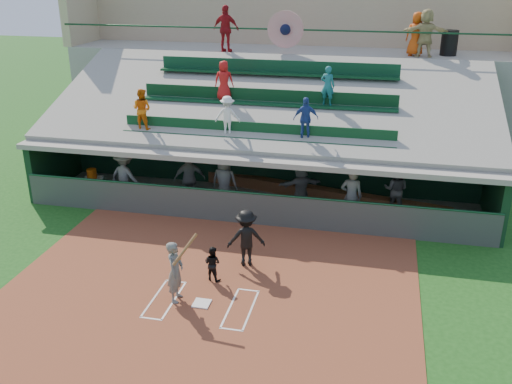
% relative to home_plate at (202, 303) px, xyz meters
% --- Properties ---
extents(ground, '(100.00, 100.00, 0.00)m').
position_rel_home_plate_xyz_m(ground, '(0.00, 0.00, -0.04)').
color(ground, '#184A14').
rests_on(ground, ground).
extents(dirt_slab, '(11.00, 9.00, 0.02)m').
position_rel_home_plate_xyz_m(dirt_slab, '(0.00, 0.50, -0.03)').
color(dirt_slab, brown).
rests_on(dirt_slab, ground).
extents(home_plate, '(0.43, 0.43, 0.03)m').
position_rel_home_plate_xyz_m(home_plate, '(0.00, 0.00, 0.00)').
color(home_plate, silver).
rests_on(home_plate, dirt_slab).
extents(batters_box_chalk, '(2.65, 1.85, 0.01)m').
position_rel_home_plate_xyz_m(batters_box_chalk, '(0.00, 0.00, -0.01)').
color(batters_box_chalk, white).
rests_on(batters_box_chalk, dirt_slab).
extents(dugout_floor, '(16.00, 3.50, 0.04)m').
position_rel_home_plate_xyz_m(dugout_floor, '(0.00, 6.75, -0.02)').
color(dugout_floor, gray).
rests_on(dugout_floor, ground).
extents(concourse_slab, '(20.00, 3.00, 4.60)m').
position_rel_home_plate_xyz_m(concourse_slab, '(0.00, 13.50, 2.26)').
color(concourse_slab, gray).
rests_on(concourse_slab, ground).
extents(grandstand, '(20.40, 10.40, 7.80)m').
position_rel_home_plate_xyz_m(grandstand, '(-0.01, 10.51, 2.23)').
color(grandstand, '#464B46').
rests_on(grandstand, ground).
extents(batter_at_plate, '(0.84, 0.73, 1.95)m').
position_rel_home_plate_xyz_m(batter_at_plate, '(-0.69, 0.06, 0.83)').
color(batter_at_plate, '#555752').
rests_on(batter_at_plate, dirt_slab).
extents(catcher, '(0.57, 0.49, 1.00)m').
position_rel_home_plate_xyz_m(catcher, '(-0.07, 1.24, 0.48)').
color(catcher, black).
rests_on(catcher, dirt_slab).
extents(home_umpire, '(1.24, 0.95, 1.69)m').
position_rel_home_plate_xyz_m(home_umpire, '(0.63, 2.29, 0.83)').
color(home_umpire, black).
rests_on(home_umpire, dirt_slab).
extents(dugout_bench, '(14.11, 3.49, 0.43)m').
position_rel_home_plate_xyz_m(dugout_bench, '(-0.27, 8.14, 0.22)').
color(dugout_bench, brown).
rests_on(dugout_bench, dugout_floor).
extents(white_table, '(0.84, 0.73, 0.62)m').
position_rel_home_plate_xyz_m(white_table, '(-6.21, 6.26, 0.31)').
color(white_table, white).
rests_on(white_table, dugout_floor).
extents(water_cooler, '(0.36, 0.36, 0.36)m').
position_rel_home_plate_xyz_m(water_cooler, '(-6.25, 6.25, 0.80)').
color(water_cooler, '#D2580C').
rests_on(water_cooler, white_table).
extents(dugout_player_a, '(1.42, 1.03, 1.98)m').
position_rel_home_plate_xyz_m(dugout_player_a, '(-4.66, 5.78, 0.99)').
color(dugout_player_a, '#5F615C').
rests_on(dugout_player_a, dugout_floor).
extents(dugout_player_b, '(1.20, 0.81, 1.90)m').
position_rel_home_plate_xyz_m(dugout_player_b, '(-2.37, 6.15, 0.96)').
color(dugout_player_b, '#565954').
rests_on(dugout_player_b, dugout_floor).
extents(dugout_player_c, '(0.98, 0.69, 1.90)m').
position_rel_home_plate_xyz_m(dugout_player_c, '(-1.09, 6.18, 0.96)').
color(dugout_player_c, '#5B5E59').
rests_on(dugout_player_c, dugout_floor).
extents(dugout_player_d, '(1.59, 1.11, 1.65)m').
position_rel_home_plate_xyz_m(dugout_player_d, '(1.57, 6.62, 0.83)').
color(dugout_player_d, '#61645F').
rests_on(dugout_player_d, dugout_floor).
extents(dugout_player_e, '(0.73, 0.50, 1.96)m').
position_rel_home_plate_xyz_m(dugout_player_e, '(3.38, 5.68, 0.98)').
color(dugout_player_e, '#5B5E59').
rests_on(dugout_player_e, dugout_floor).
extents(dugout_player_f, '(0.94, 0.80, 1.71)m').
position_rel_home_plate_xyz_m(dugout_player_f, '(4.83, 6.94, 0.86)').
color(dugout_player_f, '#545752').
rests_on(dugout_player_f, dugout_floor).
extents(trash_bin, '(0.67, 0.67, 1.01)m').
position_rel_home_plate_xyz_m(trash_bin, '(6.60, 13.13, 5.07)').
color(trash_bin, black).
rests_on(trash_bin, concourse_slab).
extents(concourse_staff_a, '(1.18, 0.63, 1.93)m').
position_rel_home_plate_xyz_m(concourse_staff_a, '(-2.55, 12.04, 5.53)').
color(concourse_staff_a, '#A11219').
rests_on(concourse_staff_a, concourse_slab).
extents(concourse_staff_b, '(0.96, 0.73, 1.74)m').
position_rel_home_plate_xyz_m(concourse_staff_b, '(5.25, 12.70, 5.44)').
color(concourse_staff_b, '#C7440B').
rests_on(concourse_staff_b, concourse_slab).
extents(concourse_staff_c, '(1.75, 0.56, 1.88)m').
position_rel_home_plate_xyz_m(concourse_staff_c, '(5.59, 12.45, 5.51)').
color(concourse_staff_c, tan).
rests_on(concourse_staff_c, concourse_slab).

